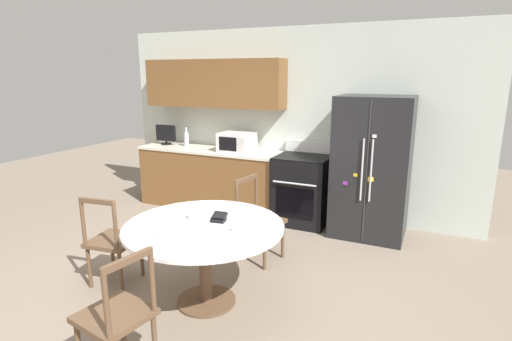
# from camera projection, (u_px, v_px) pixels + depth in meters

# --- Properties ---
(ground_plane) EXTENTS (14.00, 14.00, 0.00)m
(ground_plane) POSITION_uv_depth(u_px,v_px,m) (187.00, 297.00, 3.63)
(ground_plane) COLOR gray
(back_wall) EXTENTS (5.20, 0.44, 2.60)m
(back_wall) POSITION_uv_depth(u_px,v_px,m) (269.00, 112.00, 5.70)
(back_wall) COLOR silver
(back_wall) RESTS_ON ground_plane
(kitchen_counter) EXTENTS (2.19, 0.64, 0.90)m
(kitchen_counter) POSITION_uv_depth(u_px,v_px,m) (211.00, 178.00, 6.00)
(kitchen_counter) COLOR brown
(kitchen_counter) RESTS_ON ground_plane
(refrigerator) EXTENTS (0.88, 0.75, 1.73)m
(refrigerator) POSITION_uv_depth(u_px,v_px,m) (372.00, 167.00, 4.88)
(refrigerator) COLOR black
(refrigerator) RESTS_ON ground_plane
(oven_range) EXTENTS (0.70, 0.68, 1.08)m
(oven_range) POSITION_uv_depth(u_px,v_px,m) (303.00, 189.00, 5.38)
(oven_range) COLOR black
(oven_range) RESTS_ON ground_plane
(microwave) EXTENTS (0.47, 0.40, 0.27)m
(microwave) POSITION_uv_depth(u_px,v_px,m) (237.00, 142.00, 5.66)
(microwave) COLOR white
(microwave) RESTS_ON kitchen_counter
(countertop_tv) EXTENTS (0.34, 0.16, 0.31)m
(countertop_tv) POSITION_uv_depth(u_px,v_px,m) (166.00, 134.00, 6.21)
(countertop_tv) COLOR black
(countertop_tv) RESTS_ON kitchen_counter
(counter_bottle) EXTENTS (0.07, 0.07, 0.31)m
(counter_bottle) POSITION_uv_depth(u_px,v_px,m) (186.00, 139.00, 6.07)
(counter_bottle) COLOR silver
(counter_bottle) RESTS_ON kitchen_counter
(dining_table) EXTENTS (1.36, 1.36, 0.73)m
(dining_table) POSITION_uv_depth(u_px,v_px,m) (204.00, 238.00, 3.41)
(dining_table) COLOR white
(dining_table) RESTS_ON ground_plane
(dining_chair_near) EXTENTS (0.49, 0.49, 0.90)m
(dining_chair_near) POSITION_uv_depth(u_px,v_px,m) (117.00, 316.00, 2.61)
(dining_chair_near) COLOR brown
(dining_chair_near) RESTS_ON ground_plane
(dining_chair_left) EXTENTS (0.47, 0.47, 0.90)m
(dining_chair_left) POSITION_uv_depth(u_px,v_px,m) (112.00, 241.00, 3.78)
(dining_chair_left) COLOR brown
(dining_chair_left) RESTS_ON ground_plane
(dining_chair_far) EXTENTS (0.50, 0.50, 0.90)m
(dining_chair_far) POSITION_uv_depth(u_px,v_px,m) (259.00, 221.00, 4.30)
(dining_chair_far) COLOR brown
(dining_chair_far) RESTS_ON ground_plane
(candle_glass) EXTENTS (0.09, 0.09, 0.08)m
(candle_glass) POSITION_uv_depth(u_px,v_px,m) (194.00, 215.00, 3.51)
(candle_glass) COLOR silver
(candle_glass) RESTS_ON dining_table
(folded_napkin) EXTENTS (0.19, 0.14, 0.05)m
(folded_napkin) POSITION_uv_depth(u_px,v_px,m) (243.00, 227.00, 3.26)
(folded_napkin) COLOR silver
(folded_napkin) RESTS_ON dining_table
(wallet) EXTENTS (0.14, 0.14, 0.07)m
(wallet) POSITION_uv_depth(u_px,v_px,m) (219.00, 218.00, 3.47)
(wallet) COLOR black
(wallet) RESTS_ON dining_table
(mail_stack) EXTENTS (0.32, 0.36, 0.02)m
(mail_stack) POSITION_uv_depth(u_px,v_px,m) (174.00, 228.00, 3.28)
(mail_stack) COLOR white
(mail_stack) RESTS_ON dining_table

